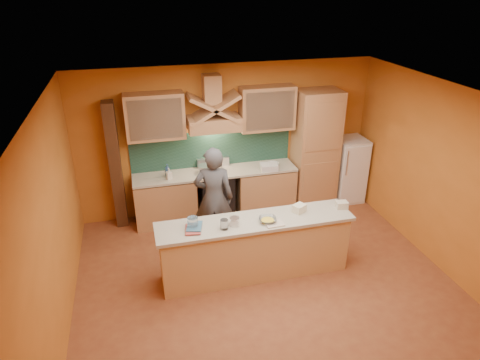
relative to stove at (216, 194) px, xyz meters
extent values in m
cube|color=brown|center=(0.30, -2.20, -0.45)|extent=(5.50, 5.00, 0.01)
cube|color=white|center=(0.30, -2.20, 2.35)|extent=(5.50, 5.00, 0.01)
cube|color=#C26D26|center=(0.30, 0.30, 0.95)|extent=(5.50, 0.02, 2.80)
cube|color=#C26D26|center=(0.30, -4.70, 0.95)|extent=(5.50, 0.02, 2.80)
cube|color=#C26D26|center=(-2.45, -2.20, 0.95)|extent=(0.02, 5.00, 2.80)
cube|color=#C26D26|center=(3.05, -2.20, 0.95)|extent=(0.02, 5.00, 2.80)
cube|color=tan|center=(-0.95, 0.00, -0.02)|extent=(1.10, 0.60, 0.86)
cube|color=tan|center=(0.95, 0.00, -0.02)|extent=(1.10, 0.60, 0.86)
cube|color=#B3AA97|center=(0.00, 0.00, 0.45)|extent=(3.00, 0.62, 0.04)
cube|color=black|center=(0.00, 0.00, 0.00)|extent=(0.60, 0.58, 0.90)
cube|color=#1B3D32|center=(0.00, 0.28, 0.80)|extent=(3.00, 0.03, 0.70)
cube|color=tan|center=(0.00, 0.05, 1.37)|extent=(0.92, 0.50, 0.24)
cube|color=tan|center=(0.00, 0.15, 1.95)|extent=(0.30, 0.30, 0.50)
cube|color=tan|center=(-1.00, 0.12, 1.55)|extent=(1.00, 0.35, 0.80)
cube|color=tan|center=(1.00, 0.12, 1.55)|extent=(1.00, 0.35, 0.80)
cube|color=tan|center=(1.95, 0.00, 0.70)|extent=(0.80, 0.60, 2.30)
cube|color=white|center=(2.70, 0.00, 0.20)|extent=(0.58, 0.60, 1.30)
cube|color=#472816|center=(-1.75, 0.15, 0.70)|extent=(0.20, 0.30, 2.30)
cube|color=tan|center=(0.20, -1.90, -0.01)|extent=(2.80, 0.55, 0.88)
cube|color=#B3AA97|center=(0.20, -1.90, 0.47)|extent=(2.90, 0.62, 0.05)
imported|color=#4C4C51|center=(-0.23, -0.96, 0.43)|extent=(0.73, 0.56, 1.76)
cylinder|color=silver|center=(-0.20, -0.04, 0.53)|extent=(0.31, 0.31, 0.15)
cylinder|color=silver|center=(0.03, 0.12, 0.52)|extent=(0.25, 0.25, 0.15)
imported|color=silver|center=(-0.86, -0.12, 0.57)|extent=(0.11, 0.11, 0.20)
imported|color=#2E4F80|center=(-0.87, 0.00, 0.59)|extent=(0.12, 0.12, 0.23)
imported|color=white|center=(1.09, -0.05, 0.50)|extent=(0.27, 0.27, 0.07)
cube|color=silver|center=(0.97, -0.18, 0.53)|extent=(0.34, 0.28, 0.11)
imported|color=#B64641|center=(-0.83, -1.93, 0.51)|extent=(0.26, 0.32, 0.03)
imported|color=#3B6581|center=(-0.79, -1.87, 0.53)|extent=(0.27, 0.33, 0.02)
cylinder|color=white|center=(-0.71, -1.88, 0.58)|extent=(0.20, 0.20, 0.17)
cylinder|color=silver|center=(-0.29, -2.02, 0.57)|extent=(0.14, 0.14, 0.15)
cube|color=silver|center=(-0.13, -1.95, 0.55)|extent=(0.15, 0.15, 0.10)
imported|color=white|center=(0.36, -1.99, 0.53)|extent=(0.29, 0.29, 0.06)
cube|color=beige|center=(0.43, -2.08, 0.50)|extent=(0.27, 0.20, 0.02)
cube|color=#ECE4C2|center=(0.91, -1.83, 0.55)|extent=(0.23, 0.21, 0.12)
cube|color=beige|center=(1.58, -1.88, 0.55)|extent=(0.19, 0.15, 0.10)
camera|label=1|loc=(-1.36, -7.02, 3.69)|focal=32.00mm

